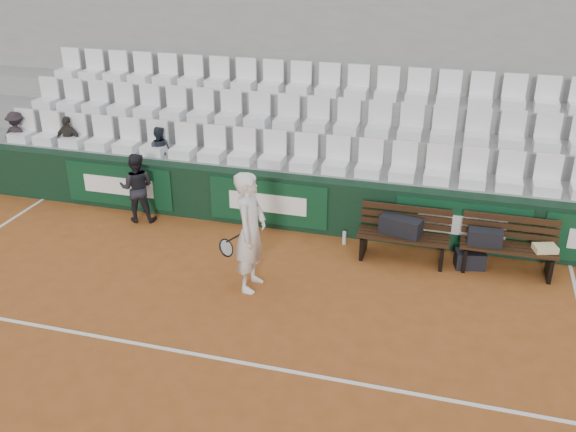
# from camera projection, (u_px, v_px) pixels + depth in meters

# --- Properties ---
(ground) EXTENTS (80.00, 80.00, 0.00)m
(ground) POSITION_uv_depth(u_px,v_px,m) (196.00, 354.00, 8.42)
(ground) COLOR #9B5223
(ground) RESTS_ON ground
(court_baseline) EXTENTS (18.00, 0.06, 0.01)m
(court_baseline) POSITION_uv_depth(u_px,v_px,m) (196.00, 354.00, 8.42)
(court_baseline) COLOR white
(court_baseline) RESTS_ON ground
(back_barrier) EXTENTS (18.00, 0.34, 1.00)m
(back_barrier) POSITION_uv_depth(u_px,v_px,m) (285.00, 202.00, 11.66)
(back_barrier) COLOR black
(back_barrier) RESTS_ON ground
(grandstand_tier_front) EXTENTS (18.00, 0.95, 1.00)m
(grandstand_tier_front) POSITION_uv_depth(u_px,v_px,m) (290.00, 188.00, 12.23)
(grandstand_tier_front) COLOR gray
(grandstand_tier_front) RESTS_ON ground
(grandstand_tier_mid) EXTENTS (18.00, 0.95, 1.45)m
(grandstand_tier_mid) POSITION_uv_depth(u_px,v_px,m) (303.00, 161.00, 12.96)
(grandstand_tier_mid) COLOR gray
(grandstand_tier_mid) RESTS_ON ground
(grandstand_tier_back) EXTENTS (18.00, 0.95, 1.90)m
(grandstand_tier_back) POSITION_uv_depth(u_px,v_px,m) (314.00, 136.00, 13.70)
(grandstand_tier_back) COLOR gray
(grandstand_tier_back) RESTS_ON ground
(grandstand_rear_wall) EXTENTS (18.00, 0.30, 4.40)m
(grandstand_rear_wall) POSITION_uv_depth(u_px,v_px,m) (322.00, 71.00, 13.71)
(grandstand_rear_wall) COLOR gray
(grandstand_rear_wall) RESTS_ON ground
(seat_row_front) EXTENTS (11.90, 0.44, 0.63)m
(seat_row_front) POSITION_uv_depth(u_px,v_px,m) (288.00, 151.00, 11.73)
(seat_row_front) COLOR white
(seat_row_front) RESTS_ON grandstand_tier_front
(seat_row_mid) EXTENTS (11.90, 0.44, 0.63)m
(seat_row_mid) POSITION_uv_depth(u_px,v_px,m) (301.00, 113.00, 12.37)
(seat_row_mid) COLOR white
(seat_row_mid) RESTS_ON grandstand_tier_mid
(seat_row_back) EXTENTS (11.90, 0.44, 0.63)m
(seat_row_back) POSITION_uv_depth(u_px,v_px,m) (313.00, 79.00, 13.00)
(seat_row_back) COLOR white
(seat_row_back) RESTS_ON grandstand_tier_back
(bench_left) EXTENTS (1.50, 0.56, 0.45)m
(bench_left) POSITION_uv_depth(u_px,v_px,m) (402.00, 247.00, 10.65)
(bench_left) COLOR black
(bench_left) RESTS_ON ground
(bench_right) EXTENTS (1.50, 0.56, 0.45)m
(bench_right) POSITION_uv_depth(u_px,v_px,m) (507.00, 259.00, 10.29)
(bench_right) COLOR #321D0F
(bench_right) RESTS_ON ground
(sports_bag_left) EXTENTS (0.73, 0.46, 0.29)m
(sports_bag_left) POSITION_uv_depth(u_px,v_px,m) (401.00, 226.00, 10.55)
(sports_bag_left) COLOR black
(sports_bag_left) RESTS_ON bench_left
(sports_bag_right) EXTENTS (0.54, 0.26, 0.25)m
(sports_bag_right) POSITION_uv_depth(u_px,v_px,m) (485.00, 237.00, 10.21)
(sports_bag_right) COLOR black
(sports_bag_right) RESTS_ON bench_right
(towel) EXTENTS (0.41, 0.34, 0.10)m
(towel) POSITION_uv_depth(u_px,v_px,m) (545.00, 248.00, 10.04)
(towel) COLOR beige
(towel) RESTS_ON bench_right
(sports_bag_ground) EXTENTS (0.52, 0.38, 0.29)m
(sports_bag_ground) POSITION_uv_depth(u_px,v_px,m) (470.00, 259.00, 10.45)
(sports_bag_ground) COLOR black
(sports_bag_ground) RESTS_ON ground
(water_bottle_near) EXTENTS (0.07, 0.07, 0.24)m
(water_bottle_near) POSITION_uv_depth(u_px,v_px,m) (344.00, 238.00, 11.20)
(water_bottle_near) COLOR silver
(water_bottle_near) RESTS_ON ground
(water_bottle_far) EXTENTS (0.07, 0.07, 0.24)m
(water_bottle_far) POSITION_uv_depth(u_px,v_px,m) (466.00, 263.00, 10.39)
(water_bottle_far) COLOR silver
(water_bottle_far) RESTS_ON ground
(tennis_player) EXTENTS (0.73, 0.70, 1.90)m
(tennis_player) POSITION_uv_depth(u_px,v_px,m) (250.00, 232.00, 9.56)
(tennis_player) COLOR white
(tennis_player) RESTS_ON ground
(ball_kid) EXTENTS (0.75, 0.65, 1.33)m
(ball_kid) POSITION_uv_depth(u_px,v_px,m) (137.00, 188.00, 11.85)
(ball_kid) COLOR black
(ball_kid) RESTS_ON ground
(spectator_a) EXTENTS (0.69, 0.41, 1.04)m
(spectator_a) POSITION_uv_depth(u_px,v_px,m) (14.00, 115.00, 13.13)
(spectator_a) COLOR black
(spectator_a) RESTS_ON grandstand_tier_front
(spectator_b) EXTENTS (0.61, 0.26, 1.03)m
(spectator_b) POSITION_uv_depth(u_px,v_px,m) (66.00, 120.00, 12.83)
(spectator_b) COLOR #2E2925
(spectator_b) RESTS_ON grandstand_tier_front
(spectator_c) EXTENTS (0.54, 0.46, 0.99)m
(spectator_c) POSITION_uv_depth(u_px,v_px,m) (157.00, 129.00, 12.35)
(spectator_c) COLOR #212832
(spectator_c) RESTS_ON grandstand_tier_front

